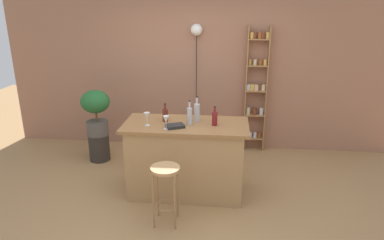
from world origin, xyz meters
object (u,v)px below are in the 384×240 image
object	(u,v)px
potted_plant	(96,109)
wine_glass_center	(147,116)
plant_stool	(99,147)
bar_stool	(166,182)
bottle_olive_oil	(215,118)
bottle_vinegar	(165,115)
pendant_globe_light	(197,32)
spice_shelf	(256,88)
cookbook	(175,126)
wine_glass_left	(166,120)
bottle_wine_red	(190,116)
bottle_soda_blue	(197,112)

from	to	relation	value
potted_plant	wine_glass_center	xyz separation A→B (m)	(1.02, -0.95, 0.23)
plant_stool	potted_plant	xyz separation A→B (m)	(-0.00, 0.00, 0.63)
bar_stool	bottle_olive_oil	distance (m)	1.00
bottle_vinegar	pendant_globe_light	distance (m)	1.74
spice_shelf	bar_stool	bearing A→B (deg)	-116.33
wine_glass_center	cookbook	world-z (taller)	wine_glass_center
bar_stool	wine_glass_left	world-z (taller)	wine_glass_left
bottle_wine_red	bar_stool	bearing A→B (deg)	-106.09
pendant_globe_light	bottle_olive_oil	bearing A→B (deg)	-76.61
spice_shelf	potted_plant	size ratio (longest dim) A/B	2.89
bar_stool	bottle_wine_red	world-z (taller)	bottle_wine_red
cookbook	wine_glass_center	bearing A→B (deg)	148.93
potted_plant	bottle_soda_blue	world-z (taller)	bottle_soda_blue
plant_stool	wine_glass_center	xyz separation A→B (m)	(1.02, -0.95, 0.86)
bar_stool	wine_glass_left	distance (m)	0.74
bottle_soda_blue	pendant_globe_light	world-z (taller)	pendant_globe_light
spice_shelf	bottle_soda_blue	xyz separation A→B (m)	(-0.83, -1.41, 0.01)
spice_shelf	plant_stool	bearing A→B (deg)	-164.50
plant_stool	wine_glass_center	distance (m)	1.64
wine_glass_center	cookbook	xyz separation A→B (m)	(0.35, -0.04, -0.10)
plant_stool	wine_glass_left	xyz separation A→B (m)	(1.27, -1.05, 0.86)
plant_stool	pendant_globe_light	bearing A→B (deg)	25.57
bottle_olive_oil	wine_glass_left	distance (m)	0.60
bottle_soda_blue	wine_glass_left	bearing A→B (deg)	-136.43
potted_plant	wine_glass_left	xyz separation A→B (m)	(1.27, -1.05, 0.23)
plant_stool	bottle_soda_blue	size ratio (longest dim) A/B	1.31
spice_shelf	potted_plant	bearing A→B (deg)	-164.50
bar_stool	potted_plant	distance (m)	2.07
potted_plant	bottle_vinegar	distance (m)	1.46
bottle_wine_red	cookbook	xyz separation A→B (m)	(-0.16, -0.11, -0.10)
plant_stool	bottle_vinegar	size ratio (longest dim) A/B	1.82
pendant_globe_light	cookbook	bearing A→B (deg)	-93.25
pendant_globe_light	bottle_soda_blue	bearing A→B (deg)	-84.36
plant_stool	bottle_olive_oil	bearing A→B (deg)	-24.95
bottle_vinegar	pendant_globe_light	bearing A→B (deg)	80.30
plant_stool	cookbook	distance (m)	1.85
plant_stool	wine_glass_left	distance (m)	1.86
potted_plant	bottle_wine_red	size ratio (longest dim) A/B	2.30
wine_glass_center	cookbook	size ratio (longest dim) A/B	0.78
wine_glass_left	wine_glass_center	size ratio (longest dim) A/B	1.00
spice_shelf	plant_stool	world-z (taller)	spice_shelf
bottle_soda_blue	wine_glass_center	world-z (taller)	bottle_soda_blue
bottle_wine_red	bottle_olive_oil	size ratio (longest dim) A/B	1.29
bottle_olive_oil	spice_shelf	bearing A→B (deg)	68.66
bottle_vinegar	pendant_globe_light	xyz separation A→B (m)	(0.25, 1.48, 0.89)
plant_stool	cookbook	bearing A→B (deg)	-35.77
cookbook	bottle_vinegar	bearing A→B (deg)	101.63
bar_stool	spice_shelf	distance (m)	2.53
pendant_globe_light	spice_shelf	bearing A→B (deg)	-1.58
bottle_soda_blue	pendant_globe_light	xyz separation A→B (m)	(-0.14, 1.44, 0.85)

